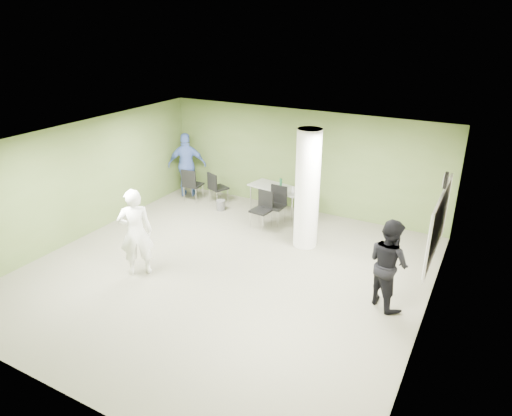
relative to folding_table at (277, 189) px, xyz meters
The scene contains 17 objects.
floor 3.54m from the folding_table, 82.51° to the right, with size 8.00×8.00×0.00m, color #525140.
ceiling 4.06m from the folding_table, 82.51° to the right, with size 8.00×8.00×0.00m, color white.
wall_back 1.01m from the folding_table, 50.71° to the left, with size 8.00×0.02×2.80m, color #495E2C.
wall_left 5.00m from the folding_table, 135.83° to the right, with size 0.02×8.00×2.80m, color #495E2C.
wall_right_cream 5.67m from the folding_table, 37.74° to the right, with size 0.02×8.00×2.80m, color beige.
column 2.17m from the folding_table, 44.86° to the right, with size 0.56×0.56×2.80m, color silver.
whiteboard 4.98m from the folding_table, 27.17° to the right, with size 0.05×2.30×1.30m.
wall_clock 5.19m from the folding_table, 27.17° to the right, with size 0.06×0.32×0.32m.
folding_table is the anchor object (origin of this frame).
wastebasket 1.67m from the folding_table, 157.50° to the right, with size 0.25×0.25×0.29m, color #4C4C4C.
chair_back_left 2.61m from the folding_table, behind, with size 0.53×0.53×0.98m.
chair_back_right 1.87m from the folding_table, behind, with size 0.60×0.60×0.93m.
chair_table_left 0.99m from the folding_table, 85.66° to the right, with size 0.52×0.52×0.94m.
chair_table_right 0.66m from the folding_table, 65.62° to the right, with size 0.51×0.51×0.98m.
woman_white 4.47m from the folding_table, 104.52° to the right, with size 0.69×0.45×1.89m, color white.
man_black 4.78m from the folding_table, 38.88° to the right, with size 0.84×0.66×1.74m, color black.
man_blue 2.96m from the folding_table, behind, with size 1.13×0.47×1.92m, color #4661AE.
Camera 1 is at (4.61, -7.10, 5.00)m, focal length 32.00 mm.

